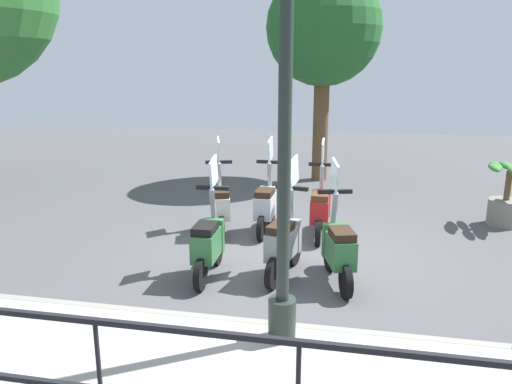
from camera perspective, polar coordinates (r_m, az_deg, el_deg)
The scene contains 11 objects.
ground_plane at distance 7.24m, azimuth 3.61°, elevation -7.50°, with size 28.00×28.00×0.00m, color #4C4C4F.
fence_railing at distance 3.17m, azimuth -7.05°, elevation -20.34°, with size 0.04×16.03×1.07m.
lamp_post_near at distance 4.36m, azimuth 3.27°, elevation 4.78°, with size 0.26×0.90×4.12m.
tree_distant at distance 11.86m, azimuth 7.74°, elevation 17.94°, with size 2.60×2.60×4.80m.
potted_palm at distance 9.53m, azimuth 26.68°, elevation -0.83°, with size 1.06×0.66×1.05m.
scooter_near_0 at distance 6.33m, azimuth 9.39°, elevation -6.26°, with size 1.20×0.54×1.54m.
scooter_near_1 at distance 6.46m, azimuth 3.24°, elevation -5.64°, with size 1.22×0.49×1.54m.
scooter_near_2 at distance 6.47m, azimuth -5.46°, elevation -5.68°, with size 1.23×0.44×1.54m.
scooter_far_0 at distance 7.99m, azimuth 7.34°, elevation -1.80°, with size 1.23×0.44×1.54m.
scooter_far_1 at distance 8.14m, azimuth 1.19°, elevation -1.39°, with size 1.23×0.44×1.54m.
scooter_far_2 at distance 8.14m, azimuth -4.11°, elevation -1.41°, with size 1.20×0.55×1.54m.
Camera 1 is at (-6.66, -0.86, 2.69)m, focal length 35.00 mm.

